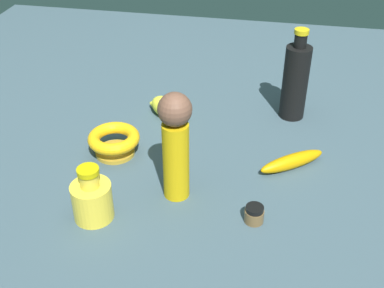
# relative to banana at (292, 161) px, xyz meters

# --- Properties ---
(ground) EXTENTS (2.00, 2.00, 0.00)m
(ground) POSITION_rel_banana_xyz_m (0.24, 0.01, -0.02)
(ground) COLOR #384C56
(banana) EXTENTS (0.16, 0.14, 0.04)m
(banana) POSITION_rel_banana_xyz_m (0.00, 0.00, 0.00)
(banana) COLOR #C48906
(banana) RESTS_ON ground
(bowl) EXTENTS (0.13, 0.13, 0.06)m
(bowl) POSITION_rel_banana_xyz_m (0.44, 0.03, 0.02)
(bowl) COLOR #B28C28
(bowl) RESTS_ON ground
(cat_figurine) EXTENTS (0.12, 0.10, 0.09)m
(cat_figurine) POSITION_rel_banana_xyz_m (0.35, -0.17, 0.02)
(cat_figurine) COLOR yellow
(cat_figurine) RESTS_ON ground
(bottle_short) EXTENTS (0.08, 0.08, 0.13)m
(bottle_short) POSITION_rel_banana_xyz_m (0.41, 0.26, 0.03)
(bottle_short) COLOR gold
(bottle_short) RESTS_ON ground
(bottle_tall) EXTENTS (0.07, 0.07, 0.26)m
(bottle_tall) POSITION_rel_banana_xyz_m (0.01, -0.25, 0.09)
(bottle_tall) COLOR black
(bottle_tall) RESTS_ON ground
(person_figure_adult) EXTENTS (0.07, 0.07, 0.25)m
(person_figure_adult) POSITION_rel_banana_xyz_m (0.25, 0.15, 0.12)
(person_figure_adult) COLOR #C99F0C
(person_figure_adult) RESTS_ON ground
(nail_polish_jar) EXTENTS (0.04, 0.04, 0.04)m
(nail_polish_jar) POSITION_rel_banana_xyz_m (0.07, 0.21, 0.00)
(nail_polish_jar) COLOR brown
(nail_polish_jar) RESTS_ON ground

